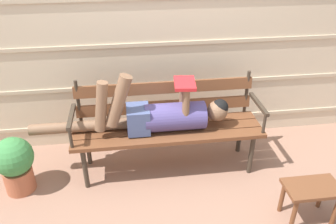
% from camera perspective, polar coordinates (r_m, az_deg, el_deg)
% --- Properties ---
extents(ground_plane, '(12.00, 12.00, 0.00)m').
position_cam_1_polar(ground_plane, '(3.28, 0.30, -10.66)').
color(ground_plane, '#936B56').
extents(house_siding, '(4.68, 0.08, 2.59)m').
position_cam_1_polar(house_siding, '(3.30, -1.38, 15.15)').
color(house_siding, beige).
rests_on(house_siding, ground).
extents(park_bench, '(1.74, 0.46, 0.89)m').
position_cam_1_polar(park_bench, '(3.15, -0.16, -1.50)').
color(park_bench, brown).
rests_on(park_bench, ground).
extents(reclining_person, '(1.79, 0.27, 0.60)m').
position_cam_1_polar(reclining_person, '(3.02, -1.61, -0.42)').
color(reclining_person, '#514784').
extents(footstool, '(0.43, 0.26, 0.34)m').
position_cam_1_polar(footstool, '(2.94, 22.99, -12.46)').
color(footstool, brown).
rests_on(footstool, ground).
extents(potted_plant, '(0.34, 0.34, 0.53)m').
position_cam_1_polar(potted_plant, '(3.24, -24.42, -7.85)').
color(potted_plant, '#AD5B3D').
rests_on(potted_plant, ground).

